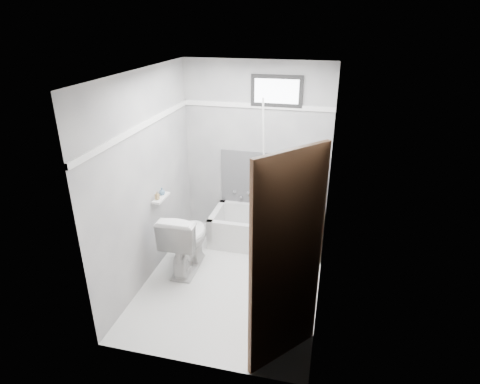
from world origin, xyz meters
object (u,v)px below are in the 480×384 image
(bathtub, at_px, (266,230))
(soap_bottle_b, at_px, (162,191))
(toilet, at_px, (186,240))
(door, at_px, (315,289))
(office_chair, at_px, (293,206))
(soap_bottle_a, at_px, (157,195))

(bathtub, height_order, soap_bottle_b, soap_bottle_b)
(toilet, distance_m, door, 2.21)
(toilet, xyz_separation_m, soap_bottle_b, (-0.32, 0.12, 0.56))
(toilet, bearing_deg, office_chair, -145.18)
(office_chair, distance_m, door, 2.33)
(office_chair, relative_size, door, 0.47)
(office_chair, distance_m, toilet, 1.48)
(office_chair, xyz_separation_m, soap_bottle_b, (-1.51, -0.74, 0.37))
(soap_bottle_a, distance_m, soap_bottle_b, 0.14)
(door, relative_size, soap_bottle_b, 21.58)
(bathtub, height_order, office_chair, office_chair)
(toilet, bearing_deg, door, 137.81)
(door, relative_size, soap_bottle_a, 21.07)
(bathtub, xyz_separation_m, soap_bottle_b, (-1.17, -0.69, 0.75))
(door, xyz_separation_m, soap_bottle_b, (-1.92, 1.52, -0.04))
(soap_bottle_a, bearing_deg, office_chair, 30.23)
(bathtub, xyz_separation_m, toilet, (-0.85, -0.81, 0.19))
(office_chair, distance_m, soap_bottle_b, 1.72)
(soap_bottle_a, bearing_deg, bathtub, 35.33)
(bathtub, bearing_deg, toilet, -136.54)
(office_chair, relative_size, soap_bottle_a, 9.84)
(office_chair, bearing_deg, bathtub, -163.93)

